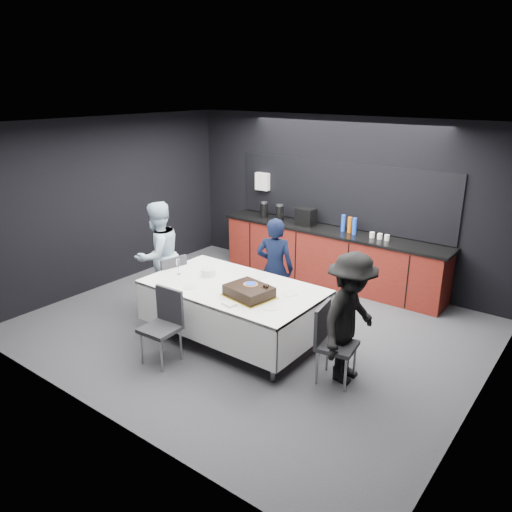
% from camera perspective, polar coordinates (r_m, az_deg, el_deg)
% --- Properties ---
extents(ground, '(6.00, 6.00, 0.00)m').
position_cam_1_polar(ground, '(7.15, -0.49, -8.19)').
color(ground, '#404045').
rests_on(ground, ground).
extents(room_shell, '(6.04, 5.04, 2.82)m').
position_cam_1_polar(room_shell, '(6.51, -0.53, 6.50)').
color(room_shell, white).
rests_on(room_shell, ground).
extents(kitchenette, '(4.10, 0.64, 2.05)m').
position_cam_1_polar(kitchenette, '(8.68, 8.37, 0.50)').
color(kitchenette, '#5B140E').
rests_on(kitchenette, ground).
extents(party_table, '(2.32, 1.32, 0.78)m').
position_cam_1_polar(party_table, '(6.60, -2.63, -4.50)').
color(party_table, '#99999E').
rests_on(party_table, ground).
extents(cake_assembly, '(0.65, 0.56, 0.18)m').
position_cam_1_polar(cake_assembly, '(6.17, -0.80, -4.07)').
color(cake_assembly, gold).
rests_on(cake_assembly, party_table).
extents(plate_stack, '(0.20, 0.20, 0.10)m').
position_cam_1_polar(plate_stack, '(6.88, -5.45, -1.85)').
color(plate_stack, white).
rests_on(plate_stack, party_table).
extents(loose_plate_near, '(0.21, 0.21, 0.01)m').
position_cam_1_polar(loose_plate_near, '(6.54, -7.45, -3.49)').
color(loose_plate_near, white).
rests_on(loose_plate_near, party_table).
extents(loose_plate_right_a, '(0.21, 0.21, 0.01)m').
position_cam_1_polar(loose_plate_right_a, '(6.30, 3.84, -4.26)').
color(loose_plate_right_a, white).
rests_on(loose_plate_right_a, party_table).
extents(loose_plate_right_b, '(0.21, 0.21, 0.01)m').
position_cam_1_polar(loose_plate_right_b, '(5.91, 1.56, -5.87)').
color(loose_plate_right_b, white).
rests_on(loose_plate_right_b, party_table).
extents(loose_plate_far, '(0.22, 0.22, 0.01)m').
position_cam_1_polar(loose_plate_far, '(6.82, 0.25, -2.37)').
color(loose_plate_far, white).
rests_on(loose_plate_far, party_table).
extents(fork_pile, '(0.19, 0.14, 0.03)m').
position_cam_1_polar(fork_pile, '(5.98, -3.14, -5.50)').
color(fork_pile, white).
rests_on(fork_pile, party_table).
extents(champagne_flute, '(0.06, 0.06, 0.22)m').
position_cam_1_polar(champagne_flute, '(6.94, -8.90, -0.84)').
color(champagne_flute, white).
rests_on(champagne_flute, party_table).
extents(chair_left, '(0.50, 0.50, 0.92)m').
position_cam_1_polar(chair_left, '(7.45, -9.70, -2.81)').
color(chair_left, '#29292D').
rests_on(chair_left, ground).
extents(chair_right, '(0.48, 0.48, 0.92)m').
position_cam_1_polar(chair_right, '(5.83, 8.53, -9.23)').
color(chair_right, '#29292D').
rests_on(chair_right, ground).
extents(chair_near, '(0.44, 0.44, 0.92)m').
position_cam_1_polar(chair_near, '(6.26, -10.44, -7.24)').
color(chair_near, '#29292D').
rests_on(chair_near, ground).
extents(person_center, '(0.64, 0.54, 1.50)m').
position_cam_1_polar(person_center, '(7.21, 2.16, -1.42)').
color(person_center, black).
rests_on(person_center, ground).
extents(person_left, '(0.66, 0.83, 1.65)m').
position_cam_1_polar(person_left, '(7.66, -11.11, 0.03)').
color(person_left, silver).
rests_on(person_left, ground).
extents(person_right, '(0.59, 1.01, 1.56)m').
position_cam_1_polar(person_right, '(5.75, 10.72, -7.02)').
color(person_right, black).
rests_on(person_right, ground).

